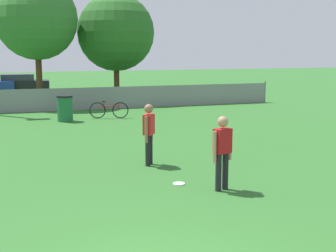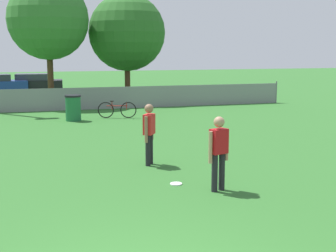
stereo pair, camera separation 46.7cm
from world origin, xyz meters
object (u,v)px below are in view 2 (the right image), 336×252
Objects in this scene: player_thrower_red at (219,149)px; tree_far_right at (127,33)px; tree_near_pole at (48,19)px; bicycle_sideline at (117,110)px; player_defender_red at (149,130)px; frisbee_disc at (176,184)px; trash_bin at (73,108)px; parked_car_dark at (32,83)px.

tree_far_right is at bearing 65.59° from player_thrower_red.
tree_near_pole is at bearing 79.87° from player_thrower_red.
tree_far_right is at bearing 90.48° from bicycle_sideline.
player_defender_red is (-2.60, -15.15, -2.99)m from tree_far_right.
tree_far_right reaches higher than bicycle_sideline.
frisbee_disc is (-0.71, 0.70, -0.90)m from player_thrower_red.
trash_bin reaches higher than frisbee_disc.
player_thrower_red is (2.58, -17.05, -3.61)m from tree_near_pole.
trash_bin is (-1.28, 10.20, 0.53)m from frisbee_disc.
tree_near_pole is 4.19× the size of player_defender_red.
player_defender_red is 23.46m from parked_car_dark.
parked_car_dark is at bearing 40.16° from player_defender_red.
player_defender_red is 1.00× the size of player_thrower_red.
trash_bin is at bearing -118.77° from tree_far_right.
tree_far_right is at bearing 9.04° from tree_near_pole.
player_defender_red is at bearing -79.94° from parked_car_dark.
tree_far_right reaches higher than frisbee_disc.
frisbee_disc is 25.36m from parked_car_dark.
player_defender_red is at bearing -82.10° from trash_bin.
frisbee_disc is (-2.48, -17.04, -3.89)m from tree_far_right.
tree_far_right reaches higher than player_thrower_red.
bicycle_sideline is (0.63, 10.44, 0.35)m from frisbee_disc.
player_defender_red is 2.10m from frisbee_disc.
tree_far_right is 3.83× the size of player_defender_red.
tree_near_pole is at bearing 129.05° from bicycle_sideline.
player_thrower_red reaches higher than parked_car_dark.
tree_near_pole reaches higher than parked_car_dark.
tree_far_right is 8.50m from trash_bin.
parked_car_dark is (-3.39, 14.76, 0.26)m from bicycle_sideline.
player_defender_red is 2.73m from player_thrower_red.
trash_bin is (-1.91, -0.24, 0.18)m from bicycle_sideline.
player_defender_red is at bearing 93.77° from frisbee_disc.
player_defender_red is 1.47× the size of trash_bin.
player_thrower_red is at bearing -95.69° from tree_far_right.
player_defender_red is (1.74, -14.46, -3.61)m from tree_near_pole.
frisbee_disc is (0.12, -1.89, -0.90)m from player_defender_red.
parked_car_dark is at bearing 122.71° from tree_far_right.
bicycle_sideline is 1.93m from trash_bin.
player_thrower_red is at bearing -78.76° from parked_car_dark.
player_thrower_red is 26.14m from parked_car_dark.
tree_near_pole is 17.06m from frisbee_disc.
bicycle_sideline is at bearing -105.67° from tree_far_right.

